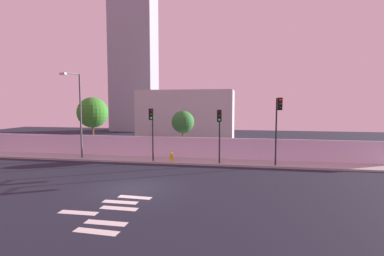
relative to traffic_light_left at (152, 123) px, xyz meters
name	(u,v)px	position (x,y,z in m)	size (l,w,h in m)	color
ground_plane	(133,188)	(1.11, -7.04, -3.33)	(80.00, 80.00, 0.00)	black
sidewalk	(169,161)	(1.11, 1.16, -3.25)	(36.00, 2.40, 0.15)	#A3A3A3
perimeter_wall	(173,147)	(1.11, 2.45, -2.28)	(36.00, 0.18, 1.80)	silver
crosswalk_marking	(110,211)	(1.48, -10.71, -3.32)	(3.60, 4.77, 0.01)	silver
traffic_light_left	(152,123)	(0.00, 0.00, 0.00)	(0.40, 1.16, 4.35)	black
traffic_light_center	(219,124)	(5.48, -0.22, -0.03)	(0.35, 1.55, 4.28)	black
traffic_light_right	(278,117)	(9.82, -0.17, 0.58)	(0.35, 1.56, 5.17)	black
street_lamp_curbside	(78,109)	(-6.73, 0.47, 1.11)	(0.84, 1.97, 7.31)	#4C4C51
fire_hydrant	(171,156)	(1.48, 0.54, -2.77)	(0.44, 0.26, 0.76)	gold
roadside_tree_leftmost	(93,113)	(-7.02, 3.40, 0.71)	(2.93, 2.93, 5.51)	brown
roadside_tree_midleft	(183,122)	(1.84, 3.40, -0.13)	(2.06, 2.06, 4.26)	brown
low_building_distant	(187,115)	(-0.45, 16.45, 0.00)	(12.55, 6.00, 6.65)	#B0B0B0
tower_on_skyline	(133,40)	(-12.53, 28.45, 12.84)	(7.75, 5.00, 32.33)	gray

